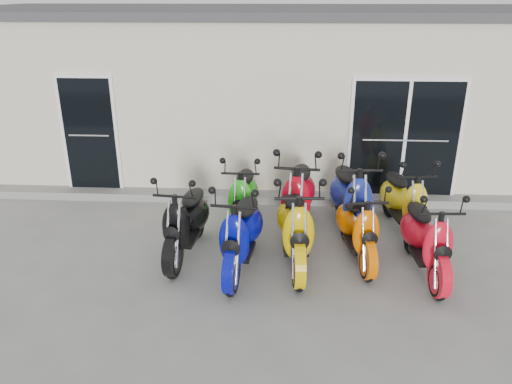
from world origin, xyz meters
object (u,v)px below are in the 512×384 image
scooter_back_blue (351,189)px  scooter_front_orange_a (296,216)px  scooter_back_yellow (404,193)px  scooter_front_orange_b (358,218)px  scooter_front_red (427,229)px  scooter_back_red (298,188)px  scooter_front_blue (241,224)px  scooter_front_black (185,213)px  scooter_back_green (243,189)px

scooter_back_blue → scooter_front_orange_a: bearing=-136.1°
scooter_front_orange_a → scooter_back_yellow: size_ratio=1.10×
scooter_front_orange_a → scooter_back_blue: (0.89, 1.02, 0.03)m
scooter_front_orange_b → scooter_front_red: size_ratio=0.96×
scooter_back_red → scooter_back_yellow: scooter_back_red is taller
scooter_front_blue → scooter_front_red: (2.54, 0.04, -0.03)m
scooter_front_black → scooter_back_yellow: 3.51m
scooter_front_red → scooter_back_green: (-2.63, 1.32, 0.00)m
scooter_back_green → scooter_back_red: scooter_back_red is taller
scooter_front_blue → scooter_front_orange_b: (1.65, 0.40, -0.06)m
scooter_back_green → scooter_front_orange_b: bearing=-28.1°
scooter_front_blue → scooter_front_red: bearing=7.4°
scooter_front_orange_a → scooter_back_blue: bearing=45.5°
scooter_back_red → scooter_front_blue: bearing=-118.0°
scooter_front_blue → scooter_front_orange_b: scooter_front_blue is taller
scooter_back_yellow → scooter_front_orange_b: bearing=-140.5°
scooter_back_green → scooter_back_blue: bearing=-3.4°
scooter_front_blue → scooter_back_green: size_ratio=1.04×
scooter_front_orange_a → scooter_back_yellow: (1.77, 1.15, -0.07)m
scooter_back_red → scooter_back_blue: scooter_back_red is taller
scooter_front_blue → scooter_front_red: size_ratio=1.05×
scooter_front_black → scooter_back_green: 1.25m
scooter_front_blue → scooter_back_red: (0.81, 1.22, 0.07)m
scooter_front_black → scooter_back_blue: 2.64m
scooter_front_orange_b → scooter_front_red: scooter_front_red is taller
scooter_front_blue → scooter_back_blue: scooter_back_blue is taller
scooter_back_green → scooter_back_blue: scooter_back_blue is taller
scooter_front_blue → scooter_back_green: scooter_front_blue is taller
scooter_front_black → scooter_back_red: size_ratio=0.88×
scooter_back_green → scooter_back_blue: 1.74m
scooter_back_blue → scooter_front_black: bearing=-165.8°
scooter_front_orange_a → scooter_back_red: 1.01m
scooter_front_black → scooter_front_blue: scooter_front_blue is taller
scooter_back_red → scooter_front_black: bearing=-147.0°
scooter_front_black → scooter_front_red: bearing=0.7°
scooter_front_black → scooter_back_blue: scooter_back_blue is taller
scooter_back_yellow → scooter_back_blue: bearing=179.7°
scooter_front_black → scooter_front_orange_a: scooter_front_orange_a is taller
scooter_front_orange_a → scooter_front_orange_b: size_ratio=1.14×
scooter_front_black → scooter_back_yellow: size_ratio=1.02×
scooter_front_black → scooter_back_yellow: (3.37, 1.00, -0.01)m
scooter_front_orange_b → scooter_back_red: scooter_back_red is taller
scooter_front_orange_b → scooter_back_yellow: scooter_back_yellow is taller
scooter_front_black → scooter_front_blue: size_ratio=0.97×
scooter_front_orange_b → scooter_back_green: size_ratio=0.96×
scooter_back_yellow → scooter_back_green: bearing=171.6°
scooter_front_blue → scooter_front_orange_a: scooter_front_orange_a is taller
scooter_back_red → scooter_back_yellow: (1.71, 0.14, -0.10)m
scooter_front_red → scooter_back_red: bearing=142.6°
scooter_front_black → scooter_front_red: (3.39, -0.32, -0.01)m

